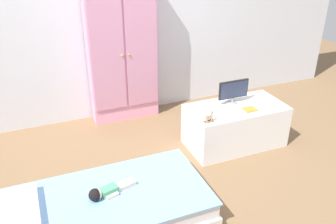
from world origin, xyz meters
name	(u,v)px	position (x,y,z in m)	size (l,w,h in m)	color
ground_plane	(157,187)	(0.00, 0.00, -0.01)	(10.00, 10.00, 0.02)	brown
back_wall	(104,2)	(0.00, 1.57, 1.35)	(6.40, 0.05, 2.70)	silver
bed	(104,210)	(-0.53, -0.26, 0.12)	(1.62, 0.82, 0.24)	silver
pillow	(15,216)	(-1.14, -0.26, 0.28)	(0.32, 0.58, 0.07)	white
doll	(104,192)	(-0.51, -0.24, 0.28)	(0.39, 0.17, 0.10)	#4CA375
wardrobe	(122,51)	(0.13, 1.41, 0.82)	(0.78, 0.26, 1.64)	#E599BC
tv_stand	(235,125)	(1.02, 0.36, 0.22)	(1.00, 0.52, 0.44)	white
tv_monitor	(234,90)	(1.02, 0.45, 0.59)	(0.33, 0.10, 0.25)	#99999E
rocking_horse_toy	(210,116)	(0.61, 0.18, 0.50)	(0.10, 0.04, 0.12)	#8E6642
book_orange	(250,109)	(1.09, 0.25, 0.45)	(0.13, 0.11, 0.02)	orange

